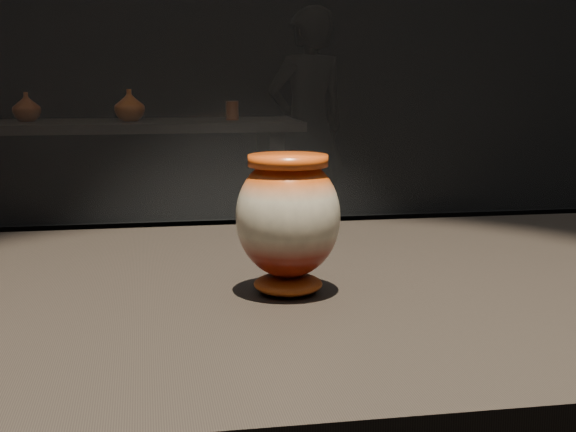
% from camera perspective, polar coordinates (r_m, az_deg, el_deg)
% --- Properties ---
extents(main_vase, '(0.15, 0.15, 0.16)m').
position_cam_1_polar(main_vase, '(0.93, 0.00, -0.18)').
color(main_vase, maroon).
rests_on(main_vase, display_plinth).
extents(back_shelf, '(2.00, 0.60, 0.90)m').
position_cam_1_polar(back_shelf, '(4.47, -12.11, 3.24)').
color(back_shelf, black).
rests_on(back_shelf, ground).
extents(back_vase_left, '(0.17, 0.17, 0.15)m').
position_cam_1_polar(back_vase_left, '(4.52, -18.11, 7.39)').
color(back_vase_left, '#974115').
rests_on(back_vase_left, back_shelf).
extents(back_vase_mid, '(0.22, 0.22, 0.17)m').
position_cam_1_polar(back_vase_mid, '(4.41, -11.21, 7.73)').
color(back_vase_mid, maroon).
rests_on(back_vase_mid, back_shelf).
extents(back_vase_right, '(0.07, 0.07, 0.10)m').
position_cam_1_polar(back_vase_right, '(4.45, -3.99, 7.49)').
color(back_vase_right, '#974115').
rests_on(back_vase_right, back_shelf).
extents(visitor, '(0.67, 0.54, 1.59)m').
position_cam_1_polar(visitor, '(5.43, 1.40, 6.34)').
color(visitor, black).
rests_on(visitor, ground).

